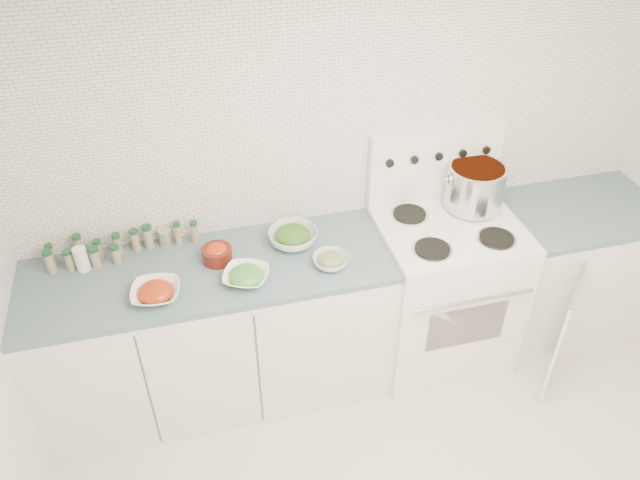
{
  "coord_description": "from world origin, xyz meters",
  "views": [
    {
      "loc": [
        -0.88,
        -1.25,
        2.91
      ],
      "look_at": [
        -0.26,
        1.14,
        1.01
      ],
      "focal_mm": 35.0,
      "sensor_mm": 36.0,
      "label": 1
    }
  ],
  "objects": [
    {
      "name": "counter_right",
      "position": [
        1.3,
        1.19,
        0.45
      ],
      "size": [
        0.89,
        0.92,
        0.9
      ],
      "color": "white",
      "rests_on": "ground"
    },
    {
      "name": "bowl_zucchini",
      "position": [
        -0.22,
        1.06,
        0.93
      ],
      "size": [
        0.21,
        0.21,
        0.07
      ],
      "color": "white",
      "rests_on": "counter_left"
    },
    {
      "name": "bowl_pepper",
      "position": [
        -0.77,
        1.25,
        0.95
      ],
      "size": [
        0.15,
        0.15,
        0.09
      ],
      "color": "#4F140D",
      "rests_on": "counter_left"
    },
    {
      "name": "bowl_snowpea",
      "position": [
        -0.65,
        1.06,
        0.93
      ],
      "size": [
        0.29,
        0.29,
        0.07
      ],
      "color": "white",
      "rests_on": "counter_left"
    },
    {
      "name": "room_walls",
      "position": [
        0.0,
        0.0,
        1.56
      ],
      "size": [
        3.54,
        3.04,
        2.52
      ],
      "color": "white",
      "rests_on": "ground"
    },
    {
      "name": "counter_left",
      "position": [
        -0.82,
        1.19,
        0.45
      ],
      "size": [
        1.85,
        0.62,
        0.9
      ],
      "color": "white",
      "rests_on": "ground"
    },
    {
      "name": "bowl_broccoli",
      "position": [
        -0.37,
        1.29,
        0.95
      ],
      "size": [
        0.33,
        0.33,
        0.1
      ],
      "color": "white",
      "rests_on": "counter_left"
    },
    {
      "name": "stock_pot",
      "position": [
        0.66,
        1.32,
        1.08
      ],
      "size": [
        0.34,
        0.32,
        0.24
      ],
      "rotation": [
        0.0,
        0.0,
        0.11
      ],
      "color": "silver",
      "rests_on": "stove"
    },
    {
      "name": "bowl_tomato",
      "position": [
        -1.08,
        1.04,
        0.93
      ],
      "size": [
        0.26,
        0.26,
        0.08
      ],
      "color": "white",
      "rests_on": "counter_left"
    },
    {
      "name": "salt_canister",
      "position": [
        -1.42,
        1.35,
        0.96
      ],
      "size": [
        0.07,
        0.07,
        0.13
      ],
      "primitive_type": "cylinder",
      "rotation": [
        0.0,
        0.0,
        -0.05
      ],
      "color": "white",
      "rests_on": "counter_left"
    },
    {
      "name": "tin_can",
      "position": [
        -1.01,
        1.45,
        0.95
      ],
      "size": [
        0.08,
        0.08,
        0.09
      ],
      "primitive_type": "cylinder",
      "rotation": [
        0.0,
        0.0,
        0.25
      ],
      "color": "#B0AA95",
      "rests_on": "counter_left"
    },
    {
      "name": "stove",
      "position": [
        0.48,
        1.19,
        0.5
      ],
      "size": [
        0.76,
        0.7,
        1.36
      ],
      "color": "white",
      "rests_on": "ground"
    },
    {
      "name": "spice_cluster",
      "position": [
        -1.28,
        1.41,
        0.96
      ],
      "size": [
        0.75,
        0.14,
        0.14
      ],
      "color": "gray",
      "rests_on": "counter_left"
    }
  ]
}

